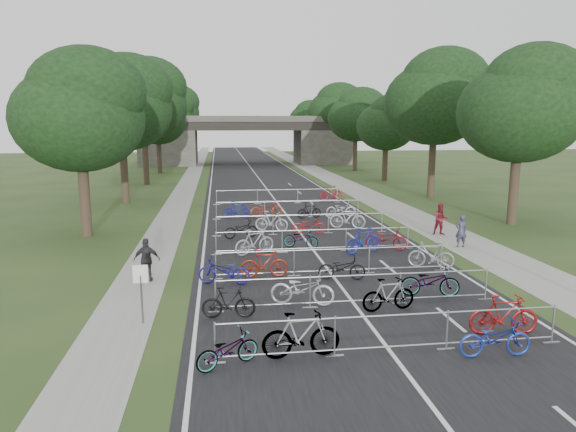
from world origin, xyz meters
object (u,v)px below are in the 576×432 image
at_px(park_sign, 141,283).
at_px(pedestrian_a, 461,231).
at_px(pedestrian_c, 147,260).
at_px(bike_1, 301,335).
at_px(bike_0, 227,350).
at_px(bike_2, 495,338).
at_px(overpass_bridge, 247,140).
at_px(pedestrian_b, 441,219).

distance_m(park_sign, pedestrian_a, 16.12).
bearing_deg(pedestrian_c, pedestrian_a, -164.39).
bearing_deg(bike_1, bike_0, 94.55).
bearing_deg(bike_2, park_sign, 71.38).
height_order(overpass_bridge, pedestrian_c, overpass_bridge).
relative_size(park_sign, pedestrian_c, 1.08).
height_order(bike_0, bike_1, bike_1).
height_order(park_sign, bike_0, park_sign).
distance_m(bike_1, pedestrian_b, 16.88).
bearing_deg(pedestrian_b, overpass_bridge, 106.52).
bearing_deg(pedestrian_b, park_sign, -134.91).
distance_m(park_sign, bike_2, 10.06).
bearing_deg(bike_2, pedestrian_b, -16.69).
height_order(bike_0, bike_2, bike_2).
distance_m(overpass_bridge, bike_2, 65.70).
relative_size(bike_2, pedestrian_b, 1.12).
bearing_deg(park_sign, bike_1, -33.94).
relative_size(pedestrian_a, pedestrian_c, 0.96).
distance_m(bike_0, pedestrian_b, 18.26).
height_order(overpass_bridge, pedestrian_b, overpass_bridge).
bearing_deg(pedestrian_c, bike_1, 125.15).
height_order(overpass_bridge, pedestrian_a, overpass_bridge).
relative_size(bike_0, bike_2, 0.89).
bearing_deg(overpass_bridge, bike_2, -87.76).
relative_size(park_sign, pedestrian_b, 1.07).
xyz_separation_m(overpass_bridge, pedestrian_a, (7.25, -54.12, -2.73)).
relative_size(bike_1, pedestrian_b, 1.20).
height_order(park_sign, bike_2, park_sign).
height_order(park_sign, pedestrian_a, park_sign).
xyz_separation_m(bike_1, bike_2, (4.98, -0.62, -0.11)).
distance_m(overpass_bridge, bike_1, 65.07).
bearing_deg(pedestrian_a, bike_0, 42.16).
bearing_deg(bike_2, overpass_bridge, 4.54).
relative_size(bike_1, bike_2, 1.07).
xyz_separation_m(bike_0, pedestrian_c, (-2.90, 7.49, 0.40)).
bearing_deg(overpass_bridge, pedestrian_a, -82.37).
bearing_deg(bike_0, pedestrian_a, -72.49).
relative_size(park_sign, bike_0, 1.07).
relative_size(overpass_bridge, pedestrian_c, 18.38).
relative_size(overpass_bridge, bike_0, 18.16).
bearing_deg(pedestrian_a, park_sign, 27.60).
distance_m(overpass_bridge, bike_0, 65.43).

